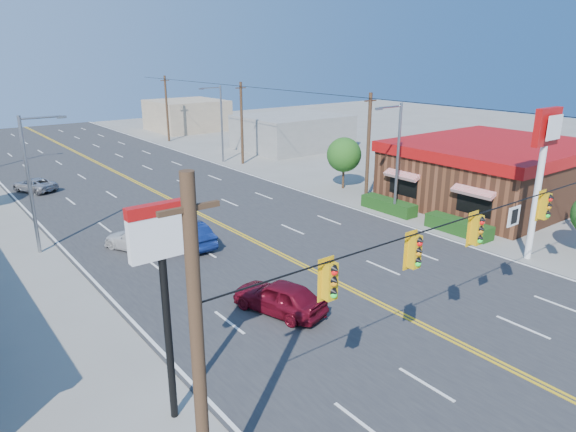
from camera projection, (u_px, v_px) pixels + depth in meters
ground at (479, 354)px, 20.05m from camera, size 160.00×160.00×0.00m
road at (219, 224)px, 35.15m from camera, size 20.00×120.00×0.06m
signal_span at (492, 238)px, 18.49m from camera, size 24.32×0.34×9.00m
kfc at (492, 172)px, 39.93m from camera, size 16.30×12.40×4.70m
kfc_pylon at (543, 154)px, 27.61m from camera, size 2.20×0.36×8.50m
pizza_hut_sign at (163, 269)px, 15.11m from camera, size 1.90×0.30×6.85m
streetlight_se at (396, 154)px, 35.51m from camera, size 2.55×0.25×8.00m
streetlight_ne at (220, 120)px, 53.63m from camera, size 2.55×0.25×8.00m
streetlight_sw at (32, 177)px, 29.02m from camera, size 2.55×0.25×8.00m
utility_pole_near at (368, 148)px, 39.44m from camera, size 0.28×0.28×8.40m
utility_pole_mid at (242, 124)px, 53.03m from camera, size 0.28×0.28×8.40m
utility_pole_far at (167, 109)px, 66.62m from camera, size 0.28×0.28×8.40m
tree_kfc_rear at (344, 155)px, 43.60m from camera, size 2.94×2.94×4.41m
bld_east_mid at (292, 132)px, 62.41m from camera, size 12.00×10.00×4.00m
bld_east_far at (187, 115)px, 77.22m from camera, size 10.00×10.00×4.40m
car_magenta at (279, 298)px, 23.02m from camera, size 3.01×4.79×1.52m
car_blue at (188, 235)px, 30.97m from camera, size 1.61×4.56×1.50m
car_white at (138, 240)px, 30.34m from camera, size 3.50×4.91×1.32m
car_silver at (34, 185)px, 43.12m from camera, size 3.44×4.52×1.14m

